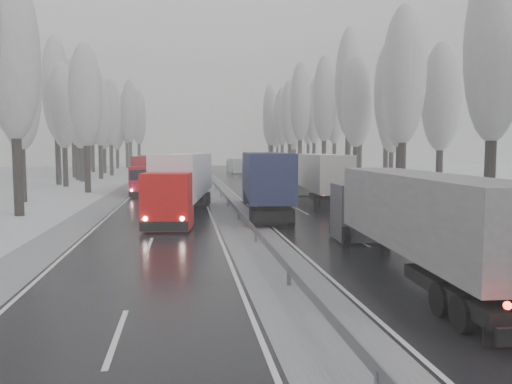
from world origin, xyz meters
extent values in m
plane|color=silver|center=(0.00, 0.00, 0.00)|extent=(260.00, 260.00, 0.00)
cube|color=black|center=(5.25, 30.00, 0.01)|extent=(7.50, 200.00, 0.03)
cube|color=black|center=(-5.25, 30.00, 0.01)|extent=(7.50, 200.00, 0.03)
cube|color=#96999D|center=(0.00, 30.00, 0.02)|extent=(3.00, 200.00, 0.04)
cube|color=#96999D|center=(10.20, 30.00, 0.02)|extent=(2.40, 200.00, 0.04)
cube|color=#96999D|center=(-10.20, 30.00, 0.02)|extent=(2.40, 200.00, 0.04)
cube|color=slate|center=(0.00, 30.00, 0.60)|extent=(0.06, 200.00, 0.32)
cube|color=slate|center=(0.00, 28.00, 0.30)|extent=(0.12, 0.12, 0.60)
cube|color=slate|center=(0.00, 60.00, 0.30)|extent=(0.12, 0.12, 0.60)
cylinder|color=black|center=(15.04, 15.67, 2.80)|extent=(0.68, 0.68, 5.60)
ellipsoid|color=#989693|center=(15.04, 15.67, 10.80)|extent=(3.60, 3.60, 11.45)
cylinder|color=black|center=(14.51, 27.03, 2.81)|extent=(0.68, 0.68, 5.62)
ellipsoid|color=#989693|center=(14.51, 27.03, 10.84)|extent=(3.60, 3.60, 11.48)
cylinder|color=black|center=(20.02, 31.03, 2.47)|extent=(0.64, 0.64, 4.94)
ellipsoid|color=#989693|center=(20.02, 31.03, 9.53)|extent=(3.60, 3.60, 10.09)
cylinder|color=black|center=(17.90, 35.17, 2.66)|extent=(0.66, 0.66, 5.32)
ellipsoid|color=#989693|center=(17.90, 35.17, 10.27)|extent=(3.60, 3.60, 10.88)
cylinder|color=black|center=(20.12, 39.17, 3.16)|extent=(0.72, 0.72, 6.31)
ellipsoid|color=#989693|center=(20.12, 39.17, 12.17)|extent=(3.60, 3.60, 12.90)
cylinder|color=black|center=(17.02, 45.60, 2.69)|extent=(0.67, 0.67, 5.38)
ellipsoid|color=#989693|center=(17.02, 45.60, 10.37)|extent=(3.60, 3.60, 10.98)
cylinder|color=black|center=(23.31, 49.60, 2.30)|extent=(0.62, 0.62, 4.59)
ellipsoid|color=#989693|center=(23.31, 49.60, 8.86)|extent=(3.60, 3.60, 9.39)
cylinder|color=black|center=(17.90, 51.02, 3.47)|extent=(0.76, 0.76, 6.95)
ellipsoid|color=#989693|center=(17.90, 51.02, 13.40)|extent=(3.60, 3.60, 14.19)
cylinder|color=black|center=(24.81, 55.02, 3.30)|extent=(0.74, 0.74, 6.59)
ellipsoid|color=#989693|center=(24.81, 55.02, 12.71)|extent=(3.60, 3.60, 13.46)
cylinder|color=black|center=(17.56, 61.27, 3.18)|extent=(0.72, 0.72, 6.37)
ellipsoid|color=#989693|center=(17.56, 61.27, 12.28)|extent=(3.60, 3.60, 13.01)
cylinder|color=black|center=(24.72, 65.27, 2.99)|extent=(0.70, 0.70, 5.97)
ellipsoid|color=#989693|center=(24.72, 65.27, 11.52)|extent=(3.60, 3.60, 12.20)
cylinder|color=black|center=(16.34, 71.95, 3.33)|extent=(0.74, 0.74, 6.65)
ellipsoid|color=#989693|center=(16.34, 71.95, 12.83)|extent=(3.60, 3.60, 13.59)
cylinder|color=black|center=(23.71, 75.95, 3.07)|extent=(0.71, 0.71, 6.14)
ellipsoid|color=#989693|center=(23.71, 75.95, 11.84)|extent=(3.60, 3.60, 12.54)
cylinder|color=black|center=(16.56, 81.70, 3.03)|extent=(0.71, 0.71, 6.05)
ellipsoid|color=#989693|center=(16.56, 81.70, 11.68)|extent=(3.60, 3.60, 12.37)
cylinder|color=black|center=(22.48, 85.70, 3.15)|extent=(0.72, 0.72, 6.30)
ellipsoid|color=#989693|center=(22.48, 85.70, 12.15)|extent=(3.60, 3.60, 12.87)
cylinder|color=black|center=(16.63, 89.21, 2.94)|extent=(0.70, 0.70, 5.88)
ellipsoid|color=#989693|center=(16.63, 89.21, 11.33)|extent=(3.60, 3.60, 12.00)
cylinder|color=black|center=(19.77, 93.21, 2.43)|extent=(0.64, 0.64, 4.86)
ellipsoid|color=#989693|center=(19.77, 93.21, 9.37)|extent=(3.60, 3.60, 9.92)
cylinder|color=black|center=(15.73, 96.32, 2.99)|extent=(0.70, 0.70, 5.98)
ellipsoid|color=#989693|center=(15.73, 96.32, 11.53)|extent=(3.60, 3.60, 12.21)
cylinder|color=black|center=(24.94, 100.32, 3.09)|extent=(0.71, 0.71, 6.19)
ellipsoid|color=#989693|center=(24.94, 100.32, 11.93)|extent=(3.60, 3.60, 12.64)
cylinder|color=black|center=(17.04, 106.16, 3.43)|extent=(0.75, 0.75, 6.86)
ellipsoid|color=#989693|center=(17.04, 106.16, 13.22)|extent=(3.60, 3.60, 14.01)
cylinder|color=black|center=(24.02, 110.16, 2.77)|extent=(0.68, 0.68, 5.55)
ellipsoid|color=#989693|center=(24.02, 110.16, 10.70)|extent=(3.60, 3.60, 11.33)
cylinder|color=black|center=(18.73, 116.73, 3.05)|extent=(0.71, 0.71, 6.09)
ellipsoid|color=#989693|center=(18.73, 116.73, 11.75)|extent=(3.60, 3.60, 12.45)
cylinder|color=black|center=(21.55, 120.73, 2.74)|extent=(0.67, 0.67, 5.49)
ellipsoid|color=#989693|center=(21.55, 120.73, 10.58)|extent=(3.60, 3.60, 11.21)
cylinder|color=black|center=(-15.13, 24.57, 2.92)|extent=(0.69, 0.69, 5.83)
ellipsoid|color=#989693|center=(-15.13, 24.57, 11.25)|extent=(3.60, 3.60, 11.92)
cylinder|color=black|center=(-17.75, 34.20, 2.52)|extent=(0.65, 0.65, 5.03)
ellipsoid|color=#989693|center=(-17.75, 34.20, 9.70)|extent=(3.60, 3.60, 10.28)
cylinder|color=black|center=(-13.94, 43.73, 2.72)|extent=(0.67, 0.67, 5.44)
ellipsoid|color=#989693|center=(-13.94, 43.73, 10.49)|extent=(3.60, 3.60, 11.11)
cylinder|color=black|center=(-21.85, 47.73, 2.86)|extent=(0.69, 0.69, 5.72)
ellipsoid|color=#989693|center=(-21.85, 47.73, 11.04)|extent=(3.60, 3.60, 11.69)
cylinder|color=black|center=(-18.26, 52.71, 2.61)|extent=(0.66, 0.66, 5.23)
ellipsoid|color=#989693|center=(-18.26, 52.71, 10.08)|extent=(3.60, 3.60, 10.68)
cylinder|color=black|center=(-20.05, 56.71, 3.30)|extent=(0.74, 0.74, 6.60)
ellipsoid|color=#989693|center=(-20.05, 56.71, 12.74)|extent=(3.60, 3.60, 13.49)
cylinder|color=black|center=(-18.16, 62.35, 2.58)|extent=(0.65, 0.65, 5.16)
ellipsoid|color=#989693|center=(-18.16, 62.35, 9.95)|extent=(3.60, 3.60, 10.54)
cylinder|color=black|center=(-19.54, 66.35, 2.90)|extent=(0.69, 0.69, 5.79)
ellipsoid|color=#989693|center=(-19.54, 66.35, 11.18)|extent=(3.60, 3.60, 11.84)
cylinder|color=black|center=(-16.58, 69.11, 2.82)|extent=(0.68, 0.68, 5.64)
ellipsoid|color=#989693|center=(-16.58, 69.11, 10.89)|extent=(3.60, 3.60, 11.53)
cylinder|color=black|center=(-21.42, 73.11, 3.28)|extent=(0.73, 0.73, 6.56)
ellipsoid|color=#989693|center=(-21.42, 73.11, 12.65)|extent=(3.60, 3.60, 13.40)
cylinder|color=black|center=(-16.33, 79.19, 2.90)|extent=(0.69, 0.69, 5.79)
ellipsoid|color=#989693|center=(-16.33, 79.19, 11.17)|extent=(3.60, 3.60, 11.84)
cylinder|color=black|center=(-21.09, 83.19, 3.32)|extent=(0.74, 0.74, 6.65)
ellipsoid|color=#989693|center=(-21.09, 83.19, 12.82)|extent=(3.60, 3.60, 13.58)
cylinder|color=black|center=(-18.93, 88.54, 2.56)|extent=(0.65, 0.65, 5.12)
ellipsoid|color=#989693|center=(-18.93, 88.54, 9.88)|extent=(3.60, 3.60, 10.46)
cylinder|color=black|center=(-21.82, 92.54, 2.92)|extent=(0.69, 0.69, 5.84)
ellipsoid|color=#989693|center=(-21.82, 92.54, 11.26)|extent=(3.60, 3.60, 11.92)
cylinder|color=black|center=(-15.07, 99.33, 3.34)|extent=(0.74, 0.74, 6.67)
ellipsoid|color=#989693|center=(-15.07, 99.33, 12.87)|extent=(3.60, 3.60, 13.63)
cylinder|color=black|center=(-24.20, 103.33, 3.15)|extent=(0.72, 0.72, 6.31)
ellipsoid|color=#989693|center=(-24.20, 103.33, 12.16)|extent=(3.60, 3.60, 12.88)
cylinder|color=black|center=(-14.05, 108.72, 3.14)|extent=(0.72, 0.72, 6.29)
ellipsoid|color=#989693|center=(-14.05, 108.72, 12.12)|extent=(3.60, 3.60, 12.84)
cylinder|color=black|center=(-19.66, 112.72, 2.43)|extent=(0.64, 0.64, 4.86)
ellipsoid|color=#989693|center=(-19.66, 112.72, 9.36)|extent=(3.60, 3.60, 9.92)
cylinder|color=black|center=(-17.56, 115.31, 3.31)|extent=(0.74, 0.74, 6.63)
ellipsoid|color=#989693|center=(-17.56, 115.31, 12.78)|extent=(3.60, 3.60, 13.54)
cylinder|color=black|center=(-20.33, 119.31, 2.89)|extent=(0.69, 0.69, 5.79)
ellipsoid|color=#989693|center=(-20.33, 119.31, 11.16)|extent=(3.60, 3.60, 11.82)
cube|color=#4F4F54|center=(5.20, 11.26, 1.54)|extent=(2.47, 2.56, 2.80)
cube|color=black|center=(5.27, 12.42, 2.20)|extent=(2.15, 0.22, 0.93)
cube|color=black|center=(5.27, 12.52, 0.42)|extent=(2.34, 0.27, 0.47)
cube|color=slate|center=(4.79, 3.98, 2.52)|extent=(3.07, 12.27, 2.62)
cube|color=black|center=(4.59, 0.62, 0.70)|extent=(2.35, 5.25, 0.42)
cylinder|color=black|center=(4.18, 10.56, 0.49)|extent=(0.38, 0.99, 0.97)
cylinder|color=black|center=(6.14, 10.45, 0.49)|extent=(0.38, 0.99, 0.97)
cylinder|color=black|center=(3.59, 0.30, 0.49)|extent=(0.38, 0.99, 0.97)
cylinder|color=black|center=(5.55, 0.19, 0.49)|extent=(0.38, 0.99, 0.97)
cylinder|color=black|center=(3.52, -0.92, 0.49)|extent=(0.38, 0.99, 0.97)
sphere|color=#FF0C05|center=(3.55, -2.15, 1.26)|extent=(0.19, 0.19, 0.19)
sphere|color=white|center=(4.39, 12.59, 0.79)|extent=(0.21, 0.21, 0.21)
sphere|color=white|center=(6.16, 12.49, 0.79)|extent=(0.21, 0.21, 0.21)
cube|color=#1C1E47|center=(2.90, 30.99, 1.79)|extent=(2.94, 3.04, 3.25)
cube|color=black|center=(3.02, 32.34, 2.55)|extent=(2.49, 0.32, 1.08)
cube|color=black|center=(3.03, 32.45, 0.49)|extent=(2.72, 0.39, 0.54)
cube|color=#142039|center=(2.19, 22.56, 2.93)|extent=(3.95, 14.28, 3.04)
cube|color=black|center=(1.59, 15.48, 0.60)|extent=(2.50, 0.34, 0.49)
cube|color=black|center=(1.86, 18.67, 0.81)|extent=(2.88, 6.15, 0.49)
cube|color=black|center=(1.64, 16.08, 0.38)|extent=(2.49, 0.28, 0.65)
cylinder|color=black|center=(1.70, 30.22, 0.56)|extent=(0.47, 1.16, 1.13)
cylinder|color=black|center=(3.97, 30.03, 0.56)|extent=(0.47, 1.16, 1.13)
cylinder|color=black|center=(0.69, 18.33, 0.56)|extent=(0.47, 1.16, 1.13)
cylinder|color=black|center=(2.96, 18.14, 0.56)|extent=(0.47, 1.16, 1.13)
cylinder|color=black|center=(0.57, 16.93, 0.56)|extent=(0.47, 1.16, 1.13)
cylinder|color=black|center=(2.84, 16.74, 0.56)|extent=(0.47, 1.16, 1.13)
sphere|color=#FF0C05|center=(0.56, 15.49, 1.46)|extent=(0.22, 0.22, 0.22)
sphere|color=#FF0C05|center=(2.61, 15.32, 1.46)|extent=(0.22, 0.22, 0.22)
sphere|color=white|center=(2.00, 32.57, 0.92)|extent=(0.24, 0.24, 0.24)
sphere|color=white|center=(4.06, 32.39, 0.92)|extent=(0.24, 0.24, 0.24)
cube|color=#A7A294|center=(8.80, 37.03, 1.72)|extent=(2.83, 2.92, 3.12)
cube|color=black|center=(8.91, 38.33, 2.44)|extent=(2.39, 0.31, 1.04)
cube|color=black|center=(8.92, 38.43, 0.47)|extent=(2.60, 0.38, 0.52)
cube|color=beige|center=(8.09, 28.95, 2.81)|extent=(3.82, 13.70, 2.91)
cube|color=black|center=(7.50, 22.16, 0.57)|extent=(2.39, 0.33, 0.47)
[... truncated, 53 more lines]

